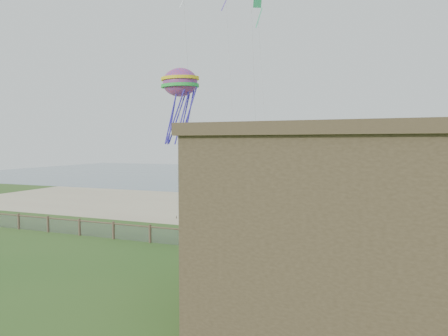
# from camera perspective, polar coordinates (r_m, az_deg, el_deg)

# --- Properties ---
(ground) EXTENTS (160.00, 160.00, 0.00)m
(ground) POSITION_cam_1_polar(r_m,az_deg,el_deg) (21.74, -12.12, -14.68)
(ground) COLOR #2C561D
(ground) RESTS_ON ground
(sand_beach) EXTENTS (72.00, 20.00, 0.02)m
(sand_beach) POSITION_cam_1_polar(r_m,az_deg,el_deg) (41.41, 4.91, -5.91)
(sand_beach) COLOR #BEAD89
(sand_beach) RESTS_ON ground
(ocean) EXTENTS (160.00, 68.00, 0.02)m
(ocean) POSITION_cam_1_polar(r_m,az_deg,el_deg) (84.28, 13.32, -1.22)
(ocean) COLOR slate
(ocean) RESTS_ON ground
(chainlink_fence) EXTENTS (36.20, 0.20, 1.25)m
(chainlink_fence) POSITION_cam_1_polar(r_m,az_deg,el_deg) (26.61, -4.92, -10.00)
(chainlink_fence) COLOR brown
(chainlink_fence) RESTS_ON ground
(motel) EXTENTS (15.00, 10.00, 7.00)m
(motel) POSITION_cam_1_polar(r_m,az_deg,el_deg) (16.63, 26.51, -8.14)
(motel) COLOR #443624
(motel) RESTS_ON ground
(motel_deck) EXTENTS (15.00, 2.00, 0.50)m
(motel_deck) POSITION_cam_1_polar(r_m,az_deg,el_deg) (23.22, 24.88, -13.10)
(motel_deck) COLOR brown
(motel_deck) RESTS_ON ground
(picnic_table) EXTENTS (2.09, 1.61, 0.86)m
(picnic_table) POSITION_cam_1_polar(r_m,az_deg,el_deg) (24.30, 2.51, -11.60)
(picnic_table) COLOR brown
(picnic_table) RESTS_ON ground
(octopus_kite) EXTENTS (3.59, 2.83, 6.66)m
(octopus_kite) POSITION_cam_1_polar(r_m,az_deg,el_deg) (32.54, -6.30, 9.09)
(octopus_kite) COLOR #FE3328
(kite_green) EXTENTS (1.67, 2.01, 2.70)m
(kite_green) POSITION_cam_1_polar(r_m,az_deg,el_deg) (41.90, 4.79, 21.42)
(kite_green) COLOR #31B86F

